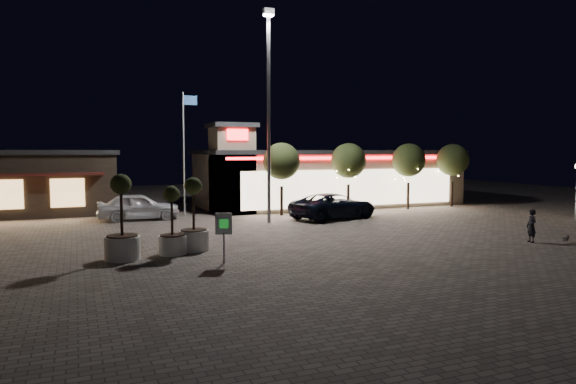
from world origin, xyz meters
name	(u,v)px	position (x,y,z in m)	size (l,w,h in m)	color
ground	(290,249)	(0.00, 0.00, 0.00)	(90.00, 90.00, 0.00)	#6E6259
retail_building	(324,177)	(9.51, 15.82, 2.21)	(20.40, 8.40, 6.10)	tan
floodlight_pole	(269,103)	(2.00, 8.00, 7.02)	(0.60, 0.40, 12.38)	gray
flagpole	(185,143)	(-1.90, 13.00, 4.74)	(0.95, 0.10, 8.00)	white
string_tree_a	(282,161)	(4.00, 11.00, 3.56)	(2.42, 2.42, 4.79)	#332319
string_tree_b	(349,161)	(9.00, 11.00, 3.56)	(2.42, 2.42, 4.79)	#332319
string_tree_c	(409,160)	(14.00, 11.00, 3.56)	(2.42, 2.42, 4.79)	#332319
string_tree_d	(453,160)	(18.00, 11.00, 3.56)	(2.42, 2.42, 4.79)	#332319
pickup_truck	(334,206)	(6.42, 8.21, 0.80)	(2.67, 5.78, 1.61)	black
white_sedan	(139,207)	(-4.98, 12.20, 0.84)	(1.97, 4.90, 1.67)	silver
pedestrian	(532,226)	(10.97, -2.80, 0.77)	(0.56, 0.37, 1.54)	black
dog	(566,238)	(12.34, -3.54, 0.24)	(0.45, 0.27, 0.24)	#59514C
planter_left	(122,233)	(-6.89, 0.49, 1.04)	(1.37, 1.37, 3.36)	white
planter_mid	(172,233)	(-4.90, 0.82, 0.87)	(1.15, 1.15, 2.82)	white
planter_right	(194,228)	(-3.91, 1.31, 0.97)	(1.27, 1.27, 3.13)	white
valet_sign	(224,228)	(-3.40, -1.63, 1.34)	(0.61, 0.28, 1.92)	gray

